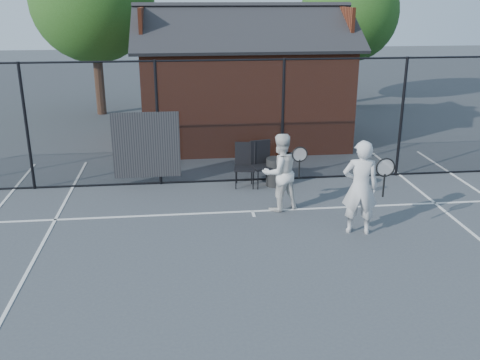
{
  "coord_description": "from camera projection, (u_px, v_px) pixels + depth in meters",
  "views": [
    {
      "loc": [
        -1.46,
        -7.51,
        4.4
      ],
      "look_at": [
        -0.39,
        1.93,
        1.1
      ],
      "focal_mm": 40.0,
      "sensor_mm": 36.0,
      "label": 1
    }
  ],
  "objects": [
    {
      "name": "ground",
      "position": [
        277.0,
        282.0,
        8.65
      ],
      "size": [
        80.0,
        80.0,
        0.0
      ],
      "primitive_type": "plane",
      "color": "#404449",
      "rests_on": "ground"
    },
    {
      "name": "court_lines",
      "position": [
        294.0,
        330.0,
        7.4
      ],
      "size": [
        11.02,
        18.0,
        0.01
      ],
      "color": "silver",
      "rests_on": "ground"
    },
    {
      "name": "fence",
      "position": [
        229.0,
        125.0,
        12.83
      ],
      "size": [
        22.04,
        3.0,
        3.0
      ],
      "color": "black",
      "rests_on": "ground"
    },
    {
      "name": "clubhouse",
      "position": [
        243.0,
        90.0,
        16.62
      ],
      "size": [
        6.5,
        4.36,
        4.19
      ],
      "color": "maroon",
      "rests_on": "ground"
    },
    {
      "name": "tree_left",
      "position": [
        92.0,
        1.0,
        19.46
      ],
      "size": [
        4.48,
        4.48,
        6.44
      ],
      "color": "#322114",
      "rests_on": "ground"
    },
    {
      "name": "tree_right",
      "position": [
        350.0,
        13.0,
        21.62
      ],
      "size": [
        3.97,
        3.97,
        5.7
      ],
      "color": "#322114",
      "rests_on": "ground"
    },
    {
      "name": "player_front",
      "position": [
        360.0,
        187.0,
        10.16
      ],
      "size": [
        0.87,
        0.68,
        1.86
      ],
      "color": "silver",
      "rests_on": "ground"
    },
    {
      "name": "player_back",
      "position": [
        280.0,
        172.0,
        11.32
      ],
      "size": [
        0.99,
        0.87,
        1.68
      ],
      "color": "white",
      "rests_on": "ground"
    },
    {
      "name": "chair_left",
      "position": [
        263.0,
        165.0,
        12.84
      ],
      "size": [
        0.62,
        0.63,
        1.06
      ],
      "primitive_type": "cube",
      "rotation": [
        0.0,
        0.0,
        0.23
      ],
      "color": "black",
      "rests_on": "ground"
    },
    {
      "name": "chair_right",
      "position": [
        245.0,
        166.0,
        12.8
      ],
      "size": [
        0.57,
        0.58,
        1.03
      ],
      "primitive_type": "cube",
      "rotation": [
        0.0,
        0.0,
        -0.16
      ],
      "color": "black",
      "rests_on": "ground"
    },
    {
      "name": "waste_bin",
      "position": [
        276.0,
        172.0,
        12.94
      ],
      "size": [
        0.53,
        0.53,
        0.68
      ],
      "primitive_type": "cylinder",
      "rotation": [
        0.0,
        0.0,
        -0.14
      ],
      "color": "black",
      "rests_on": "ground"
    }
  ]
}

